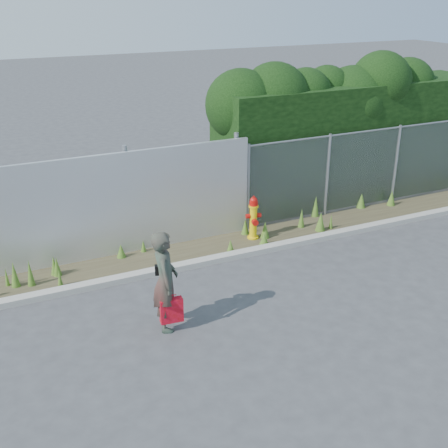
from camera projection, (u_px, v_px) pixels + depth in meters
ground at (272, 299)px, 10.17m from camera, size 80.00×80.00×0.00m
curb at (229, 256)px, 11.65m from camera, size 16.00×0.22×0.12m
weed_strip at (212, 241)px, 12.16m from camera, size 16.00×1.31×0.55m
corrugated_fence at (53, 215)px, 10.98m from camera, size 8.50×0.21×2.30m
chainlink_fence at (363, 170)px, 13.92m from camera, size 6.50×0.07×2.05m
hedge at (342, 121)px, 14.39m from camera, size 7.62×1.89×3.76m
fire_hydrant at (253, 218)px, 12.41m from camera, size 0.34×0.31×1.02m
woman at (165, 281)px, 9.02m from camera, size 0.58×0.72×1.73m
red_tote_bag at (171, 310)px, 9.08m from camera, size 0.38×0.14×0.49m
black_shoulder_bag at (162, 270)px, 9.15m from camera, size 0.22×0.09×0.17m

